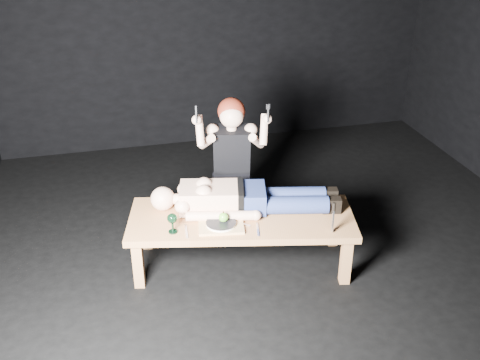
{
  "coord_description": "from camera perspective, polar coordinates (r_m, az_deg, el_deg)",
  "views": [
    {
      "loc": [
        -1.28,
        -3.79,
        2.77
      ],
      "look_at": [
        -0.34,
        -0.03,
        0.75
      ],
      "focal_mm": 42.48,
      "sensor_mm": 36.0,
      "label": 1
    }
  ],
  "objects": [
    {
      "name": "ground",
      "position": [
        4.86,
        3.88,
        -7.24
      ],
      "size": [
        5.0,
        5.0,
        0.0
      ],
      "primitive_type": "plane",
      "color": "black",
      "rests_on": "ground"
    },
    {
      "name": "back_wall",
      "position": [
        6.54,
        -2.56,
        16.33
      ],
      "size": [
        5.0,
        0.0,
        5.0
      ],
      "primitive_type": "plane",
      "rotation": [
        1.57,
        0.0,
        0.0
      ],
      "color": "black",
      "rests_on": "ground"
    },
    {
      "name": "table",
      "position": [
        4.59,
        0.15,
        -6.09
      ],
      "size": [
        1.87,
        1.03,
        0.45
      ],
      "primitive_type": "cube",
      "rotation": [
        0.0,
        0.0,
        -0.22
      ],
      "color": "#A47541",
      "rests_on": "ground"
    },
    {
      "name": "lying_man",
      "position": [
        4.52,
        0.75,
        -1.51
      ],
      "size": [
        1.73,
        0.85,
        0.25
      ],
      "primitive_type": null,
      "rotation": [
        0.0,
        0.0,
        -0.22
      ],
      "color": "tan",
      "rests_on": "table"
    },
    {
      "name": "kneeling_woman",
      "position": [
        4.94,
        -0.86,
        1.99
      ],
      "size": [
        0.82,
        0.89,
        1.28
      ],
      "primitive_type": null,
      "rotation": [
        0.0,
        0.0,
        -0.21
      ],
      "color": "black",
      "rests_on": "ground"
    },
    {
      "name": "serving_tray",
      "position": [
        4.34,
        -1.91,
        -4.6
      ],
      "size": [
        0.38,
        0.3,
        0.02
      ],
      "primitive_type": "cube",
      "rotation": [
        0.0,
        0.0,
        -0.16
      ],
      "color": "tan",
      "rests_on": "table"
    },
    {
      "name": "plate",
      "position": [
        4.33,
        -1.92,
        -4.38
      ],
      "size": [
        0.26,
        0.26,
        0.02
      ],
      "primitive_type": "cylinder",
      "rotation": [
        0.0,
        0.0,
        -0.16
      ],
      "color": "white",
      "rests_on": "serving_tray"
    },
    {
      "name": "apple",
      "position": [
        4.32,
        -1.67,
        -3.76
      ],
      "size": [
        0.07,
        0.07,
        0.07
      ],
      "primitive_type": "sphere",
      "color": "green",
      "rests_on": "plate"
    },
    {
      "name": "goblet",
      "position": [
        4.27,
        -6.8,
        -4.32
      ],
      "size": [
        0.09,
        0.09,
        0.16
      ],
      "primitive_type": null,
      "rotation": [
        0.0,
        0.0,
        -0.22
      ],
      "color": "black",
      "rests_on": "table"
    },
    {
      "name": "fork_flat",
      "position": [
        4.3,
        -5.41,
        -5.16
      ],
      "size": [
        0.03,
        0.19,
        0.01
      ],
      "primitive_type": "cube",
      "rotation": [
        0.0,
        0.0,
        -0.09
      ],
      "color": "#B2B2B7",
      "rests_on": "table"
    },
    {
      "name": "knife_flat",
      "position": [
        4.31,
        1.8,
        -5.0
      ],
      "size": [
        0.06,
        0.19,
        0.01
      ],
      "primitive_type": "cube",
      "rotation": [
        0.0,
        0.0,
        -0.21
      ],
      "color": "#B2B2B7",
      "rests_on": "table"
    },
    {
      "name": "spoon_flat",
      "position": [
        4.39,
        -0.02,
        -4.33
      ],
      "size": [
        0.15,
        0.14,
        0.01
      ],
      "primitive_type": "cube",
      "rotation": [
        0.0,
        0.0,
        0.81
      ],
      "color": "#B2B2B7",
      "rests_on": "table"
    },
    {
      "name": "carving_knife",
      "position": [
        4.27,
        9.33,
        -3.76
      ],
      "size": [
        0.04,
        0.04,
        0.25
      ],
      "primitive_type": null,
      "rotation": [
        0.0,
        0.0,
        -0.22
      ],
      "color": "#B2B2B7",
      "rests_on": "table"
    }
  ]
}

